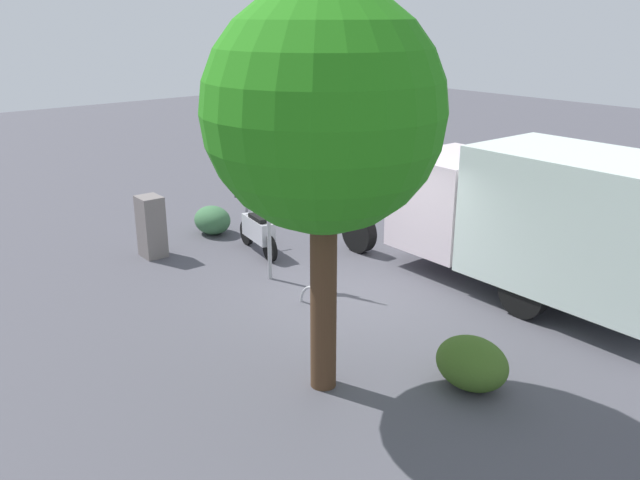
{
  "coord_description": "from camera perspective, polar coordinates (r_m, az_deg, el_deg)",
  "views": [
    {
      "loc": [
        -8.27,
        7.76,
        5.04
      ],
      "look_at": [
        0.71,
        0.18,
        1.0
      ],
      "focal_mm": 37.0,
      "sensor_mm": 36.0,
      "label": 1
    }
  ],
  "objects": [
    {
      "name": "utility_cabinet",
      "position": [
        14.73,
        -14.38,
        1.13
      ],
      "size": [
        0.57,
        0.49,
        1.35
      ],
      "primitive_type": "cube",
      "rotation": [
        0.0,
        0.0,
        -0.03
      ],
      "color": "slate",
      "rests_on": "ground"
    },
    {
      "name": "box_truck_near",
      "position": [
        12.69,
        18.04,
        2.19
      ],
      "size": [
        7.06,
        2.35,
        2.83
      ],
      "rotation": [
        0.0,
        0.0,
        -0.02
      ],
      "color": "black",
      "rests_on": "ground"
    },
    {
      "name": "motorcycle",
      "position": [
        14.56,
        -5.37,
        0.82
      ],
      "size": [
        1.8,
        0.65,
        1.2
      ],
      "rotation": [
        0.0,
        0.0,
        -0.19
      ],
      "color": "black",
      "rests_on": "ground"
    },
    {
      "name": "shrub_mid_verge",
      "position": [
        16.06,
        -9.29,
        1.72
      ],
      "size": [
        0.99,
        0.81,
        0.68
      ],
      "primitive_type": "ellipsoid",
      "color": "#3C6D44",
      "rests_on": "ground"
    },
    {
      "name": "shrub_near_sign",
      "position": [
        9.7,
        12.99,
        -10.34
      ],
      "size": [
        1.08,
        0.89,
        0.74
      ],
      "primitive_type": "ellipsoid",
      "color": "#3F6222",
      "rests_on": "ground"
    },
    {
      "name": "ground_plane",
      "position": [
        12.41,
        2.76,
        -4.99
      ],
      "size": [
        60.0,
        60.0,
        0.0
      ],
      "primitive_type": "plane",
      "color": "#4B4A52"
    },
    {
      "name": "stop_sign",
      "position": [
        12.64,
        -4.59,
        5.5
      ],
      "size": [
        0.71,
        0.33,
        3.16
      ],
      "color": "#9E9EA3",
      "rests_on": "ground"
    },
    {
      "name": "bike_rack_hoop",
      "position": [
        11.95,
        -0.46,
        -5.95
      ],
      "size": [
        0.85,
        0.07,
        0.85
      ],
      "primitive_type": "torus",
      "rotation": [
        1.57,
        0.0,
        -0.02
      ],
      "color": "#B7B7BC",
      "rests_on": "ground"
    },
    {
      "name": "street_tree",
      "position": [
        8.35,
        0.33,
        10.85
      ],
      "size": [
        3.09,
        3.09,
        5.43
      ],
      "color": "#47301E",
      "rests_on": "ground"
    }
  ]
}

